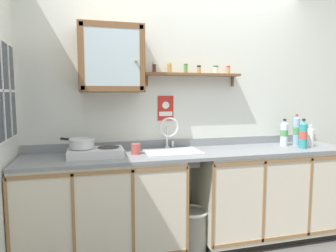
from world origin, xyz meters
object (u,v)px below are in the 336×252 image
(saucepan, at_px, (82,143))
(bottle_water_blue_2, at_px, (296,130))
(wall_cabinet, at_px, (111,59))
(trash_bin, at_px, (192,230))
(sink, at_px, (172,153))
(mug, at_px, (136,149))
(hot_plate_stove, at_px, (96,152))
(bottle_opaque_white_1, at_px, (310,137))
(bottle_water_clear_0, at_px, (284,133))
(warning_sign, at_px, (166,108))
(bottle_detergent_teal_3, at_px, (303,135))
(bottle_soda_green_4, at_px, (303,133))

(saucepan, height_order, bottle_water_blue_2, bottle_water_blue_2)
(wall_cabinet, bearing_deg, trash_bin, -17.43)
(sink, distance_m, mug, 0.34)
(trash_bin, bearing_deg, hot_plate_stove, 174.82)
(hot_plate_stove, relative_size, bottle_opaque_white_1, 2.07)
(bottle_water_clear_0, height_order, mug, bottle_water_clear_0)
(bottle_water_blue_2, distance_m, wall_cabinet, 2.04)
(bottle_water_clear_0, xyz_separation_m, warning_sign, (-1.22, 0.20, 0.26))
(bottle_water_blue_2, relative_size, wall_cabinet, 0.55)
(sink, relative_size, bottle_detergent_teal_3, 1.74)
(bottle_water_clear_0, relative_size, wall_cabinet, 0.47)
(saucepan, bearing_deg, bottle_opaque_white_1, -1.79)
(hot_plate_stove, bearing_deg, wall_cabinet, 41.52)
(warning_sign, bearing_deg, bottle_water_clear_0, -9.43)
(sink, height_order, bottle_detergent_teal_3, sink)
(wall_cabinet, bearing_deg, hot_plate_stove, -138.48)
(bottle_detergent_teal_3, bearing_deg, sink, 173.50)
(hot_plate_stove, relative_size, wall_cabinet, 0.78)
(bottle_water_clear_0, height_order, trash_bin, bottle_water_clear_0)
(sink, xyz_separation_m, bottle_water_clear_0, (1.23, 0.03, 0.14))
(bottle_water_blue_2, bearing_deg, warning_sign, 172.01)
(hot_plate_stove, distance_m, saucepan, 0.14)
(bottle_water_blue_2, height_order, warning_sign, warning_sign)
(bottle_water_clear_0, relative_size, bottle_detergent_teal_3, 0.95)
(hot_plate_stove, height_order, bottle_water_clear_0, bottle_water_clear_0)
(saucepan, xyz_separation_m, trash_bin, (0.97, -0.10, -0.85))
(hot_plate_stove, relative_size, saucepan, 1.56)
(bottle_water_clear_0, bearing_deg, hot_plate_stove, -177.82)
(hot_plate_stove, height_order, bottle_detergent_teal_3, bottle_detergent_teal_3)
(warning_sign, bearing_deg, saucepan, -162.63)
(bottle_soda_green_4, relative_size, wall_cabinet, 0.44)
(bottle_opaque_white_1, height_order, bottle_soda_green_4, bottle_soda_green_4)
(hot_plate_stove, distance_m, mug, 0.36)
(bottle_soda_green_4, xyz_separation_m, trash_bin, (-1.33, -0.19, -0.84))
(bottle_water_clear_0, bearing_deg, bottle_soda_green_4, 8.93)
(bottle_opaque_white_1, relative_size, bottle_soda_green_4, 0.87)
(bottle_soda_green_4, relative_size, trash_bin, 0.64)
(saucepan, relative_size, bottle_water_blue_2, 0.91)
(bottle_soda_green_4, bearing_deg, sink, -177.10)
(bottle_water_clear_0, xyz_separation_m, bottle_detergent_teal_3, (0.08, -0.18, 0.01))
(sink, xyz_separation_m, bottle_detergent_teal_3, (1.31, -0.15, 0.15))
(bottle_water_blue_2, bearing_deg, saucepan, -178.44)
(bottle_water_blue_2, relative_size, mug, 2.75)
(saucepan, relative_size, bottle_soda_green_4, 1.15)
(bottle_soda_green_4, xyz_separation_m, warning_sign, (-1.49, 0.16, 0.28))
(bottle_soda_green_4, bearing_deg, bottle_detergent_teal_3, -128.95)
(bottle_water_blue_2, height_order, mug, bottle_water_blue_2)
(mug, relative_size, trash_bin, 0.29)
(sink, height_order, bottle_water_blue_2, bottle_water_blue_2)
(bottle_soda_green_4, xyz_separation_m, wall_cabinet, (-2.03, 0.03, 0.73))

